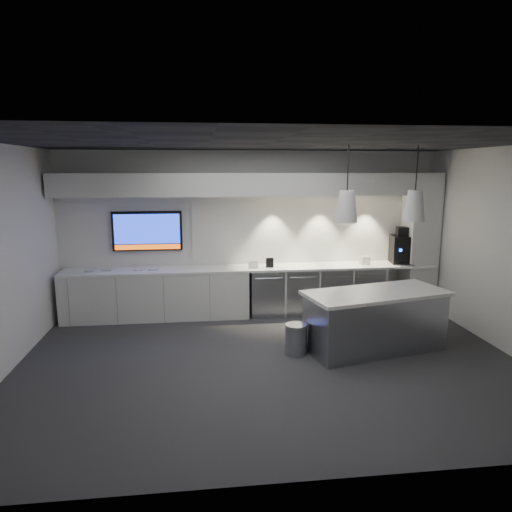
{
  "coord_description": "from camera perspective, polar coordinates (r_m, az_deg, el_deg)",
  "views": [
    {
      "loc": [
        -0.9,
        -5.95,
        2.67
      ],
      "look_at": [
        -0.07,
        1.1,
        1.31
      ],
      "focal_mm": 32.0,
      "sensor_mm": 36.0,
      "label": 1
    }
  ],
  "objects": [
    {
      "name": "sign_black",
      "position": [
        8.3,
        1.73,
        -0.84
      ],
      "size": [
        0.14,
        0.02,
        0.18
      ],
      "primitive_type": "cube",
      "rotation": [
        0.0,
        0.0,
        -0.02
      ],
      "color": "black",
      "rests_on": "back_counter"
    },
    {
      "name": "fridge_unit_d",
      "position": [
        8.96,
        13.37,
        -3.97
      ],
      "size": [
        0.6,
        0.61,
        0.85
      ],
      "primitive_type": "cube",
      "color": "gray",
      "rests_on": "floor"
    },
    {
      "name": "soffit",
      "position": [
        8.2,
        -0.43,
        8.95
      ],
      "size": [
        6.9,
        0.6,
        0.4
      ],
      "primitive_type": "cube",
      "color": "silver",
      "rests_on": "wall_back"
    },
    {
      "name": "tray_d",
      "position": [
        8.34,
        -12.68,
        -1.6
      ],
      "size": [
        0.18,
        0.18,
        0.02
      ],
      "primitive_type": "cube",
      "rotation": [
        0.0,
        0.0,
        -0.1
      ],
      "color": "#B9B9B9",
      "rests_on": "back_counter"
    },
    {
      "name": "backsplash",
      "position": [
        8.76,
        7.21,
        3.41
      ],
      "size": [
        4.6,
        0.03,
        1.3
      ],
      "primitive_type": "cube",
      "color": "silver",
      "rests_on": "wall_back"
    },
    {
      "name": "ceiling",
      "position": [
        6.02,
        1.94,
        13.97
      ],
      "size": [
        7.0,
        7.0,
        0.0
      ],
      "primitive_type": "plane",
      "rotation": [
        3.14,
        0.0,
        0.0
      ],
      "color": "black",
      "rests_on": "wall_back"
    },
    {
      "name": "fridge_unit_a",
      "position": [
        8.51,
        1.28,
        -4.47
      ],
      "size": [
        0.6,
        0.61,
        0.85
      ],
      "primitive_type": "cube",
      "color": "gray",
      "rests_on": "floor"
    },
    {
      "name": "fridge_unit_b",
      "position": [
        8.61,
        5.45,
        -4.32
      ],
      "size": [
        0.6,
        0.61,
        0.85
      ],
      "primitive_type": "cube",
      "color": "gray",
      "rests_on": "floor"
    },
    {
      "name": "wall_tv",
      "position": [
        8.53,
        -13.43,
        3.06
      ],
      "size": [
        1.25,
        0.07,
        0.72
      ],
      "color": "black",
      "rests_on": "wall_back"
    },
    {
      "name": "column",
      "position": [
        9.22,
        19.76,
        1.66
      ],
      "size": [
        0.55,
        0.55,
        2.6
      ],
      "primitive_type": "cube",
      "color": "silver",
      "rests_on": "floor"
    },
    {
      "name": "wall_right",
      "position": [
        7.49,
        29.36,
        0.45
      ],
      "size": [
        0.0,
        7.0,
        7.0
      ],
      "primitive_type": "plane",
      "rotation": [
        1.57,
        0.0,
        -1.57
      ],
      "color": "silver",
      "rests_on": "floor"
    },
    {
      "name": "bin",
      "position": [
        6.8,
        5.02,
        -10.29
      ],
      "size": [
        0.37,
        0.37,
        0.45
      ],
      "primitive_type": "cylinder",
      "rotation": [
        0.0,
        0.0,
        -0.16
      ],
      "color": "gray",
      "rests_on": "floor"
    },
    {
      "name": "tray_a",
      "position": [
        8.5,
        -20.02,
        -1.75
      ],
      "size": [
        0.18,
        0.18,
        0.02
      ],
      "primitive_type": "cube",
      "rotation": [
        0.0,
        0.0,
        -0.15
      ],
      "color": "#B9B9B9",
      "rests_on": "back_counter"
    },
    {
      "name": "wall_front",
      "position": [
        3.75,
        7.6,
        -7.45
      ],
      "size": [
        7.0,
        0.0,
        7.0
      ],
      "primitive_type": "plane",
      "rotation": [
        -1.57,
        0.0,
        0.0
      ],
      "color": "silver",
      "rests_on": "floor"
    },
    {
      "name": "fridge_unit_c",
      "position": [
        8.77,
        9.49,
        -4.15
      ],
      "size": [
        0.6,
        0.61,
        0.85
      ],
      "primitive_type": "cube",
      "color": "gray",
      "rests_on": "floor"
    },
    {
      "name": "back_counter",
      "position": [
        8.37,
        -0.4,
        -1.52
      ],
      "size": [
        6.8,
        0.65,
        0.04
      ],
      "primitive_type": "cube",
      "color": "white",
      "rests_on": "left_base_cabinets"
    },
    {
      "name": "wall_back",
      "position": [
        8.58,
        -0.65,
        3.0
      ],
      "size": [
        7.0,
        0.0,
        7.0
      ],
      "primitive_type": "plane",
      "rotation": [
        1.57,
        0.0,
        0.0
      ],
      "color": "silver",
      "rests_on": "floor"
    },
    {
      "name": "pendant_left",
      "position": [
        6.58,
        11.26,
        6.12
      ],
      "size": [
        0.31,
        0.31,
        1.15
      ],
      "color": "silver",
      "rests_on": "ceiling"
    },
    {
      "name": "floor",
      "position": [
        6.58,
        1.77,
        -13.1
      ],
      "size": [
        7.0,
        7.0,
        0.0
      ],
      "primitive_type": "plane",
      "color": "#2E2D30",
      "rests_on": "ground"
    },
    {
      "name": "coffee_machine",
      "position": [
        9.09,
        17.73,
        0.92
      ],
      "size": [
        0.45,
        0.6,
        0.7
      ],
      "rotation": [
        0.0,
        0.0,
        -0.16
      ],
      "color": "black",
      "rests_on": "back_counter"
    },
    {
      "name": "cup_cluster",
      "position": [
        8.83,
        13.43,
        -0.53
      ],
      "size": [
        0.18,
        0.18,
        0.15
      ],
      "primitive_type": null,
      "color": "white",
      "rests_on": "back_counter"
    },
    {
      "name": "left_base_cabinets",
      "position": [
        8.47,
        -12.29,
        -4.76
      ],
      "size": [
        3.3,
        0.63,
        0.86
      ],
      "primitive_type": "cube",
      "color": "silver",
      "rests_on": "floor"
    },
    {
      "name": "sign_white",
      "position": [
        8.22,
        -0.36,
        -1.1
      ],
      "size": [
        0.18,
        0.02,
        0.14
      ],
      "primitive_type": "cube",
      "rotation": [
        0.0,
        0.0,
        0.01
      ],
      "color": "white",
      "rests_on": "back_counter"
    },
    {
      "name": "island",
      "position": [
        7.09,
        14.65,
        -7.78
      ],
      "size": [
        2.26,
        1.36,
        0.89
      ],
      "rotation": [
        0.0,
        0.0,
        0.23
      ],
      "color": "gray",
      "rests_on": "floor"
    },
    {
      "name": "pendant_right",
      "position": [
        6.95,
        19.2,
        5.97
      ],
      "size": [
        0.31,
        0.31,
        1.15
      ],
      "color": "silver",
      "rests_on": "ceiling"
    },
    {
      "name": "tray_c",
      "position": [
        8.37,
        -14.38,
        -1.63
      ],
      "size": [
        0.18,
        0.18,
        0.02
      ],
      "primitive_type": "cube",
      "rotation": [
        0.0,
        0.0,
        -0.11
      ],
      "color": "#B9B9B9",
      "rests_on": "back_counter"
    },
    {
      "name": "tray_b",
      "position": [
        8.48,
        -18.19,
        -1.68
      ],
      "size": [
        0.19,
        0.19,
        0.02
      ],
      "primitive_type": "cube",
      "rotation": [
        0.0,
        0.0,
        0.23
      ],
      "color": "#B9B9B9",
      "rests_on": "back_counter"
    }
  ]
}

